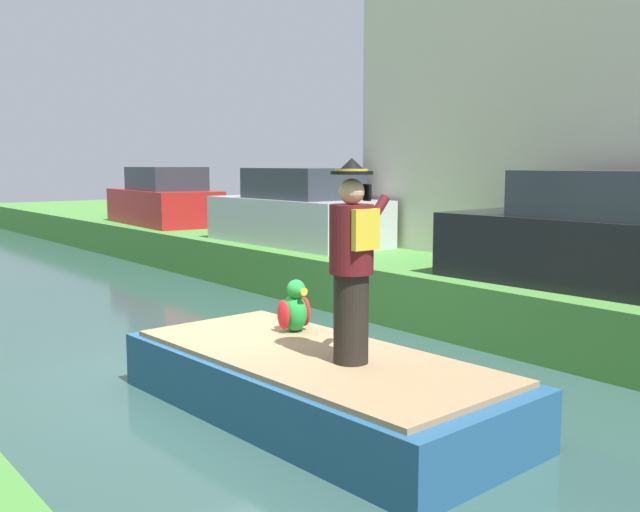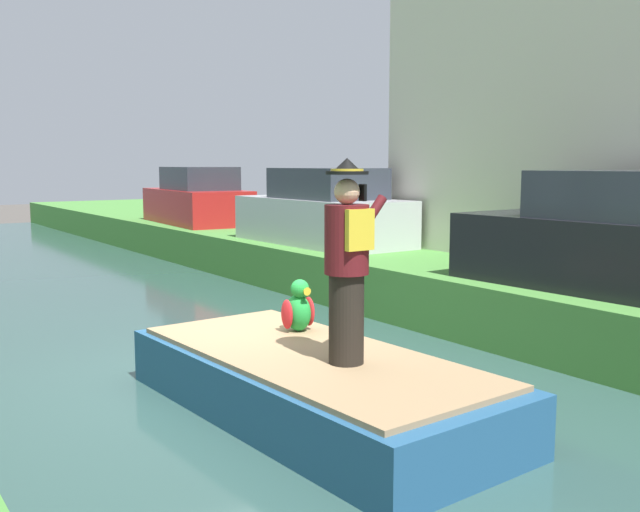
# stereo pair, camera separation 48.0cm
# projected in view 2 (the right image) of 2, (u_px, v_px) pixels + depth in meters

# --- Properties ---
(ground_plane) EXTENTS (80.00, 80.00, 0.00)m
(ground_plane) POSITION_uv_depth(u_px,v_px,m) (235.00, 383.00, 8.27)
(ground_plane) COLOR #4C4742
(canal_water) EXTENTS (6.28, 48.00, 0.10)m
(canal_water) POSITION_uv_depth(u_px,v_px,m) (235.00, 379.00, 8.26)
(canal_water) COLOR #2D4C47
(canal_water) RESTS_ON ground
(boat) EXTENTS (2.02, 4.29, 0.61)m
(boat) POSITION_uv_depth(u_px,v_px,m) (312.00, 384.00, 6.92)
(boat) COLOR #23517A
(boat) RESTS_ON canal_water
(person_pirate) EXTENTS (0.61, 0.42, 1.85)m
(person_pirate) POSITION_uv_depth(u_px,v_px,m) (347.00, 262.00, 6.41)
(person_pirate) COLOR black
(person_pirate) RESTS_ON boat
(parrot_plush) EXTENTS (0.36, 0.35, 0.57)m
(parrot_plush) POSITION_uv_depth(u_px,v_px,m) (298.00, 309.00, 7.74)
(parrot_plush) COLOR green
(parrot_plush) RESTS_ON boat
(parked_car_dark) EXTENTS (1.87, 4.07, 1.50)m
(parked_car_dark) POSITION_uv_depth(u_px,v_px,m) (618.00, 241.00, 9.00)
(parked_car_dark) COLOR black
(parked_car_dark) RESTS_ON grass_bank_far
(parked_car_silver) EXTENTS (1.78, 4.03, 1.50)m
(parked_car_silver) POSITION_uv_depth(u_px,v_px,m) (323.00, 212.00, 14.33)
(parked_car_silver) COLOR #B7B7BC
(parked_car_silver) RESTS_ON grass_bank_far
(parked_car_red) EXTENTS (1.98, 4.11, 1.50)m
(parked_car_red) POSITION_uv_depth(u_px,v_px,m) (197.00, 200.00, 19.16)
(parked_car_red) COLOR red
(parked_car_red) RESTS_ON grass_bank_far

